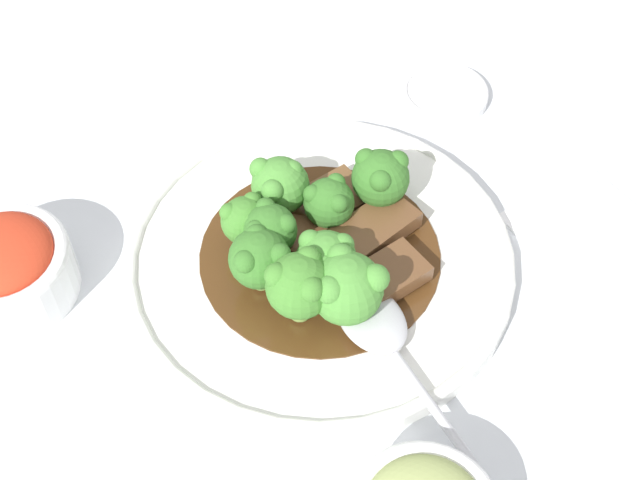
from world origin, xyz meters
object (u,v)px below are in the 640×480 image
at_px(broccoli_floret_1, 261,260).
at_px(sauce_dish, 444,94).
at_px(broccoli_floret_6, 329,202).
at_px(side_bowl_kimchi, 5,266).
at_px(main_plate, 320,259).
at_px(beef_strip_3, 373,230).
at_px(broccoli_floret_0, 245,220).
at_px(beef_strip_2, 381,280).
at_px(beef_strip_0, 310,242).
at_px(serving_spoon, 384,337).
at_px(beef_strip_1, 342,193).
at_px(broccoli_floret_8, 381,177).
at_px(broccoli_floret_7, 346,287).
at_px(broccoli_floret_3, 299,285).
at_px(broccoli_floret_2, 276,187).
at_px(broccoli_floret_5, 326,260).
at_px(broccoli_floret_4, 270,230).

bearing_deg(broccoli_floret_1, sauce_dish, 111.38).
bearing_deg(broccoli_floret_6, side_bowl_kimchi, -111.63).
relative_size(main_plate, beef_strip_3, 3.93).
bearing_deg(broccoli_floret_0, beef_strip_2, 33.80).
distance_m(beef_strip_0, serving_spoon, 0.10).
height_order(broccoli_floret_1, broccoli_floret_6, broccoli_floret_1).
height_order(beef_strip_1, broccoli_floret_8, broccoli_floret_8).
xyz_separation_m(beef_strip_1, broccoli_floret_7, (0.10, -0.06, 0.03)).
bearing_deg(broccoli_floret_0, broccoli_floret_3, -1.72).
bearing_deg(broccoli_floret_8, beef_strip_2, -35.05).
bearing_deg(side_bowl_kimchi, main_plate, 61.59).
bearing_deg(broccoli_floret_2, beef_strip_1, 69.77).
xyz_separation_m(beef_strip_1, broccoli_floret_5, (0.07, -0.06, 0.02)).
bearing_deg(beef_strip_0, beef_strip_2, 21.34).
xyz_separation_m(broccoli_floret_2, broccoli_floret_5, (0.09, -0.01, 0.00)).
bearing_deg(broccoli_floret_7, broccoli_floret_1, -145.02).
relative_size(beef_strip_0, broccoli_floret_0, 1.61).
xyz_separation_m(broccoli_floret_4, broccoli_floret_7, (0.08, 0.02, 0.00)).
bearing_deg(broccoli_floret_1, broccoli_floret_3, 14.08).
height_order(main_plate, sauce_dish, main_plate).
distance_m(beef_strip_3, broccoli_floret_4, 0.09).
xyz_separation_m(broccoli_floret_0, broccoli_floret_2, (-0.02, 0.04, -0.00)).
xyz_separation_m(broccoli_floret_1, broccoli_floret_4, (-0.02, 0.02, -0.00)).
xyz_separation_m(beef_strip_0, serving_spoon, (0.10, -0.00, 0.00)).
xyz_separation_m(beef_strip_2, broccoli_floret_2, (-0.11, -0.03, 0.02)).
bearing_deg(beef_strip_1, main_plate, -50.99).
bearing_deg(broccoli_floret_0, serving_spoon, 14.50).
xyz_separation_m(broccoli_floret_3, broccoli_floret_5, (-0.01, 0.03, -0.01)).
height_order(broccoli_floret_6, sauce_dish, broccoli_floret_6).
height_order(broccoli_floret_1, broccoli_floret_3, broccoli_floret_3).
distance_m(beef_strip_0, broccoli_floret_3, 0.07).
height_order(beef_strip_3, sauce_dish, beef_strip_3).
distance_m(broccoli_floret_7, sauce_dish, 0.28).
xyz_separation_m(broccoli_floret_0, broccoli_floret_1, (0.04, -0.01, 0.00)).
bearing_deg(broccoli_floret_0, beef_strip_1, 88.43).
distance_m(broccoli_floret_2, broccoli_floret_7, 0.12).
relative_size(beef_strip_0, broccoli_floret_2, 1.49).
bearing_deg(broccoli_floret_5, main_plate, 154.96).
xyz_separation_m(broccoli_floret_2, broccoli_floret_4, (0.04, -0.03, 0.00)).
xyz_separation_m(broccoli_floret_0, broccoli_floret_3, (0.08, -0.00, 0.01)).
distance_m(broccoli_floret_0, broccoli_floret_7, 0.10).
distance_m(broccoli_floret_5, serving_spoon, 0.07).
relative_size(main_plate, broccoli_floret_1, 5.74).
height_order(beef_strip_3, broccoli_floret_8, broccoli_floret_8).
bearing_deg(broccoli_floret_1, broccoli_floret_7, 34.98).
bearing_deg(broccoli_floret_2, main_plate, 4.43).
bearing_deg(sauce_dish, broccoli_floret_4, -71.47).
xyz_separation_m(main_plate, broccoli_floret_1, (0.00, -0.05, 0.04)).
xyz_separation_m(broccoli_floret_2, broccoli_floret_3, (0.10, -0.04, 0.01)).
distance_m(main_plate, broccoli_floret_5, 0.05).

